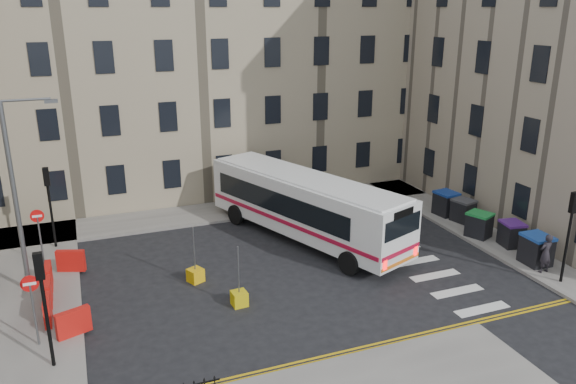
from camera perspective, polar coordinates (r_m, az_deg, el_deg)
ground at (r=26.75m, az=4.13°, el=-7.33°), size 120.00×120.00×0.00m
pavement_north at (r=32.75m, az=-11.97°, el=-2.63°), size 36.00×3.20×0.15m
pavement_east at (r=34.25m, az=15.01°, el=-1.93°), size 2.40×26.00×0.15m
pavement_west at (r=25.72m, az=-27.05°, el=-10.37°), size 6.00×22.00×0.15m
terrace_north at (r=37.52m, az=-16.21°, el=13.12°), size 38.30×10.80×17.20m
traffic_light_east at (r=26.50m, az=26.76°, el=-2.87°), size 0.28×0.22×4.10m
traffic_light_nw at (r=29.59m, az=-23.13°, el=-0.27°), size 0.28×0.22×4.10m
traffic_light_sw at (r=19.82m, az=-23.64°, el=-9.34°), size 0.28×0.22×4.10m
streetlamp at (r=24.95m, az=-26.00°, el=-0.41°), size 0.50×0.22×8.14m
no_entry_north at (r=27.98m, az=-24.01°, el=-3.15°), size 0.60×0.08×3.00m
no_entry_south at (r=21.55m, az=-24.60°, el=-9.58°), size 0.60×0.08×3.00m
roadworks_barriers at (r=24.81m, az=-22.35°, el=-9.25°), size 1.66×6.26×1.00m
bus at (r=28.82m, az=1.74°, el=-1.23°), size 6.98×12.35×3.32m
wheelie_bin_a at (r=28.54m, az=23.91°, el=-5.35°), size 1.15×1.31×1.42m
wheelie_bin_b at (r=30.19m, az=21.76°, el=-3.97°), size 1.16×1.29×1.25m
wheelie_bin_c at (r=30.81m, az=18.84°, el=-3.15°), size 1.40×1.48×1.29m
wheelie_bin_d at (r=32.70m, az=17.36°, el=-1.79°), size 1.24×1.35×1.26m
wheelie_bin_e at (r=33.43m, az=15.74°, el=-1.10°), size 1.21×1.35×1.36m
pedestrian at (r=27.73m, az=24.71°, el=-5.69°), size 0.69×0.47×1.83m
bollard_yellow at (r=25.32m, az=-9.38°, el=-8.34°), size 0.80×0.80×0.60m
bollard_chevron at (r=23.24m, az=-4.97°, el=-10.73°), size 0.64×0.64×0.60m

